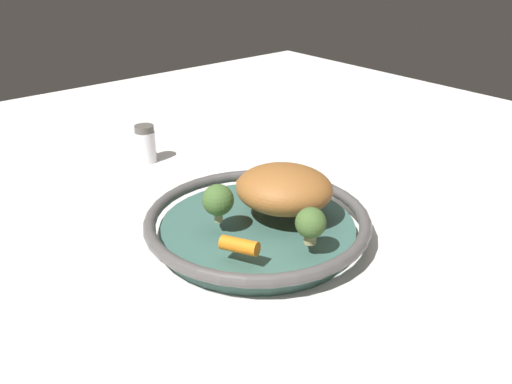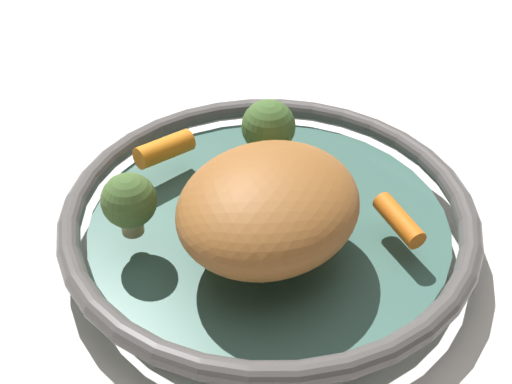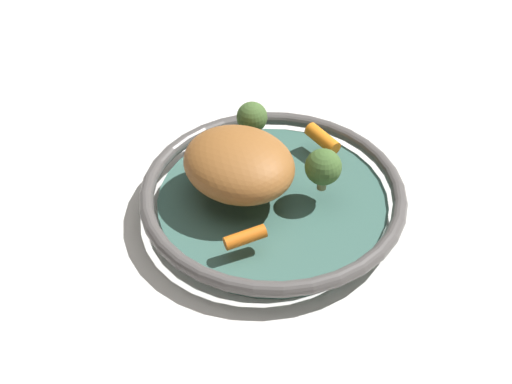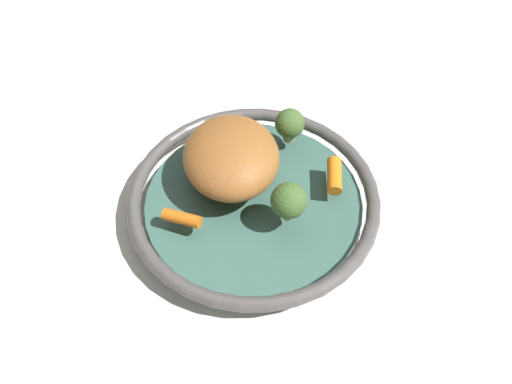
{
  "view_description": "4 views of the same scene",
  "coord_description": "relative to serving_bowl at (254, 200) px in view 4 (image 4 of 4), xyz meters",
  "views": [
    {
      "loc": [
        0.55,
        -0.47,
        0.43
      ],
      "look_at": [
        -0.01,
        0.01,
        0.07
      ],
      "focal_mm": 38.12,
      "sensor_mm": 36.0,
      "label": 1
    },
    {
      "loc": [
        0.14,
        0.43,
        0.42
      ],
      "look_at": [
        0.02,
        0.01,
        0.07
      ],
      "focal_mm": 50.8,
      "sensor_mm": 36.0,
      "label": 2
    },
    {
      "loc": [
        -0.61,
        0.18,
        0.61
      ],
      "look_at": [
        -0.03,
        0.03,
        0.06
      ],
      "focal_mm": 46.84,
      "sensor_mm": 36.0,
      "label": 3
    },
    {
      "loc": [
        -0.38,
        -0.2,
        0.57
      ],
      "look_at": [
        -0.02,
        -0.02,
        0.08
      ],
      "focal_mm": 35.43,
      "sensor_mm": 36.0,
      "label": 4
    }
  ],
  "objects": [
    {
      "name": "broccoli_floret_edge",
      "position": [
        -0.02,
        -0.06,
        0.05
      ],
      "size": [
        0.05,
        0.05,
        0.06
      ],
      "color": "tan",
      "rests_on": "serving_bowl"
    },
    {
      "name": "broccoli_floret_small",
      "position": [
        0.11,
        0.0,
        0.05
      ],
      "size": [
        0.04,
        0.04,
        0.05
      ],
      "color": "tan",
      "rests_on": "serving_bowl"
    },
    {
      "name": "baby_carrot_back",
      "position": [
        -0.09,
        0.06,
        0.03
      ],
      "size": [
        0.02,
        0.05,
        0.02
      ],
      "primitive_type": "cylinder",
      "rotation": [
        1.5,
        0.0,
        0.15
      ],
      "color": "orange",
      "rests_on": "serving_bowl"
    },
    {
      "name": "roast_chicken_piece",
      "position": [
        0.01,
        0.04,
        0.05
      ],
      "size": [
        0.19,
        0.19,
        0.07
      ],
      "primitive_type": "ellipsoid",
      "rotation": [
        0.0,
        0.0,
        0.62
      ],
      "color": "#9C5F2C",
      "rests_on": "serving_bowl"
    },
    {
      "name": "baby_carrot_right",
      "position": [
        0.07,
        -0.09,
        0.03
      ],
      "size": [
        0.06,
        0.04,
        0.02
      ],
      "primitive_type": "cylinder",
      "rotation": [
        1.51,
        0.0,
        1.97
      ],
      "color": "orange",
      "rests_on": "serving_bowl"
    },
    {
      "name": "serving_bowl",
      "position": [
        0.0,
        0.0,
        0.0
      ],
      "size": [
        0.34,
        0.34,
        0.04
      ],
      "color": "#3D665B",
      "rests_on": "ground_plane"
    },
    {
      "name": "ground_plane",
      "position": [
        0.0,
        0.0,
        -0.02
      ],
      "size": [
        2.04,
        2.04,
        0.0
      ],
      "primitive_type": "plane",
      "color": "silver"
    }
  ]
}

